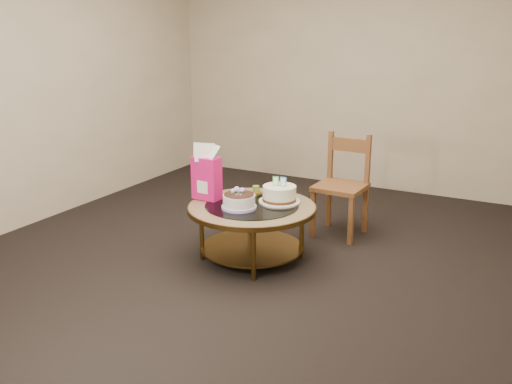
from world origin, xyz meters
The scene contains 8 objects.
ground centered at (0.00, 0.00, 0.00)m, with size 5.00×5.00×0.00m, color black.
room_walls centered at (0.00, 0.00, 1.54)m, with size 4.52×5.02×2.61m.
coffee_table centered at (0.00, 0.00, 0.38)m, with size 1.02×1.02×0.46m.
decorated_cake centered at (-0.05, -0.12, 0.51)m, with size 0.27×0.27×0.16m.
cream_cake centered at (0.16, 0.16, 0.52)m, with size 0.33×0.33×0.21m.
gift_bag centered at (-0.40, -0.03, 0.68)m, with size 0.23×0.17×0.45m.
pillar_candle centered at (-0.10, 0.26, 0.49)m, with size 0.12×0.12×0.08m.
dining_chair centered at (0.43, 0.89, 0.46)m, with size 0.43×0.43×0.90m.
Camera 1 is at (2.03, -3.76, 1.84)m, focal length 40.00 mm.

